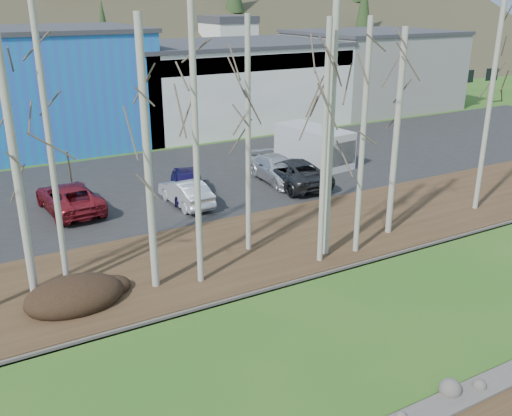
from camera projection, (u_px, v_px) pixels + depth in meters
near_bank_rocks at (437, 410)px, 15.03m from camera, size 80.00×0.80×0.50m
river at (341, 335)px, 18.37m from camera, size 80.00×8.00×0.90m
far_bank_rocks at (275, 283)px, 21.71m from camera, size 80.00×0.80×0.46m
far_bank at (236, 251)px, 24.30m from camera, size 80.00×7.00×0.15m
parking_lot at (151, 185)px, 32.85m from camera, size 80.00×14.00×0.14m
building_white at (226, 83)px, 48.67m from camera, size 18.36×12.24×6.80m
building_grey at (371, 69)px, 56.04m from camera, size 14.28×12.24×7.30m
dirt_mound at (74, 294)px, 19.90m from camera, size 3.44×2.43×0.67m
birch_1 at (50, 151)px, 19.30m from camera, size 0.21×0.21×10.36m
birch_2 at (16, 170)px, 18.86m from camera, size 0.29×0.29×9.45m
birch_3 at (196, 141)px, 19.75m from camera, size 0.23×0.23×10.80m
birch_4 at (147, 160)px, 19.58m from camera, size 0.27×0.27×9.68m
birch_5 at (248, 139)px, 22.72m from camera, size 0.22×0.22×9.53m
birch_6 at (324, 147)px, 21.67m from camera, size 0.22×0.22×9.47m
birch_7 at (331, 131)px, 22.16m from camera, size 0.27×0.27×10.43m
birch_8 at (396, 136)px, 24.55m from camera, size 0.27×0.27×8.99m
birch_9 at (492, 89)px, 27.00m from camera, size 0.24×0.24×12.00m
birch_10 at (363, 141)px, 22.54m from camera, size 0.22×0.22×9.47m
car_2 at (69, 198)px, 28.43m from camera, size 2.71×5.33×1.44m
car_3 at (188, 184)px, 30.48m from camera, size 3.02×4.69×1.48m
car_4 at (186, 192)px, 29.33m from camera, size 1.60×4.12×1.34m
car_5 at (292, 172)px, 32.45m from camera, size 2.84×5.65×1.53m
car_6 at (278, 169)px, 33.15m from camera, size 2.34×5.05×1.43m
van_white at (316, 146)px, 36.48m from camera, size 2.91×5.58×2.33m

